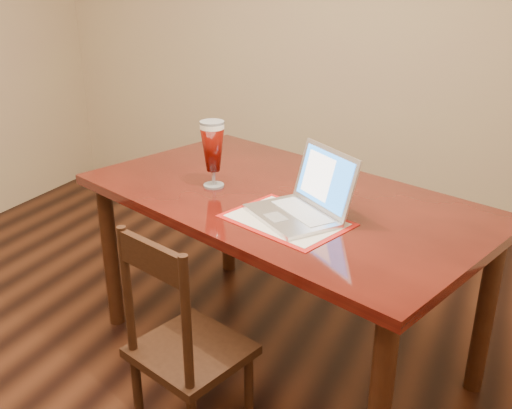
% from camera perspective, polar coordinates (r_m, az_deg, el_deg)
% --- Properties ---
extents(dining_table, '(2.02, 1.54, 1.14)m').
position_cam_1_polar(dining_table, '(2.54, 2.53, -0.94)').
color(dining_table, '#490F09').
rests_on(dining_table, ground).
extents(dining_chair, '(0.49, 0.47, 0.93)m').
position_cam_1_polar(dining_chair, '(2.23, -7.18, -14.05)').
color(dining_chair, black).
rests_on(dining_chair, ground).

